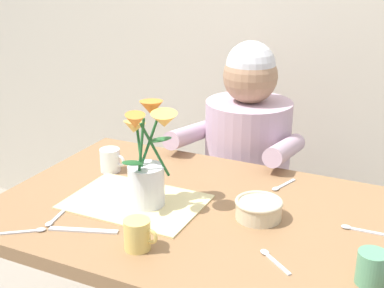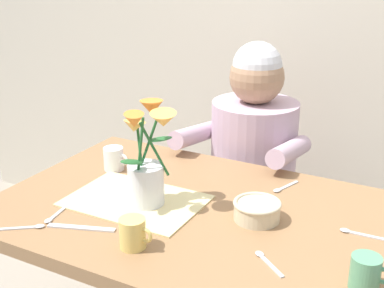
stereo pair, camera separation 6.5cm
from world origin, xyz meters
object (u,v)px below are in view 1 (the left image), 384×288
(seated_person, at_px, (246,181))
(ceramic_mug, at_px, (111,160))
(coffee_cup, at_px, (372,268))
(ceramic_bowl, at_px, (259,208))
(tea_cup, at_px, (138,235))
(flower_vase, at_px, (147,163))
(dinner_knife, at_px, (83,230))

(seated_person, distance_m, ceramic_mug, 0.62)
(coffee_cup, distance_m, ceramic_mug, 0.94)
(ceramic_bowl, height_order, tea_cup, tea_cup)
(tea_cup, bearing_deg, coffee_cup, 10.36)
(flower_vase, xyz_separation_m, dinner_knife, (-0.08, -0.21, -0.13))
(coffee_cup, height_order, tea_cup, same)
(flower_vase, bearing_deg, ceramic_bowl, 11.68)
(dinner_knife, bearing_deg, tea_cup, -22.94)
(seated_person, distance_m, dinner_knife, 0.90)
(seated_person, height_order, tea_cup, seated_person)
(dinner_knife, height_order, coffee_cup, coffee_cup)
(seated_person, relative_size, flower_vase, 3.64)
(tea_cup, bearing_deg, ceramic_mug, 131.47)
(tea_cup, bearing_deg, dinner_knife, 176.48)
(ceramic_bowl, distance_m, coffee_cup, 0.38)
(seated_person, xyz_separation_m, flower_vase, (-0.07, -0.66, 0.31))
(flower_vase, bearing_deg, seated_person, 83.63)
(coffee_cup, xyz_separation_m, ceramic_mug, (-0.90, 0.29, 0.00))
(ceramic_mug, bearing_deg, seated_person, 56.97)
(tea_cup, bearing_deg, ceramic_bowl, 52.01)
(seated_person, bearing_deg, ceramic_bowl, -65.45)
(coffee_cup, bearing_deg, seated_person, 126.68)
(ceramic_mug, bearing_deg, flower_vase, -34.23)
(dinner_knife, xyz_separation_m, ceramic_mug, (-0.16, 0.38, 0.04))
(ceramic_bowl, distance_m, tea_cup, 0.36)
(dinner_knife, bearing_deg, coffee_cup, -12.40)
(seated_person, height_order, ceramic_mug, seated_person)
(flower_vase, bearing_deg, tea_cup, -66.30)
(flower_vase, height_order, ceramic_mug, flower_vase)
(ceramic_bowl, distance_m, ceramic_mug, 0.57)
(seated_person, relative_size, dinner_knife, 5.97)
(coffee_cup, bearing_deg, dinner_knife, -172.98)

